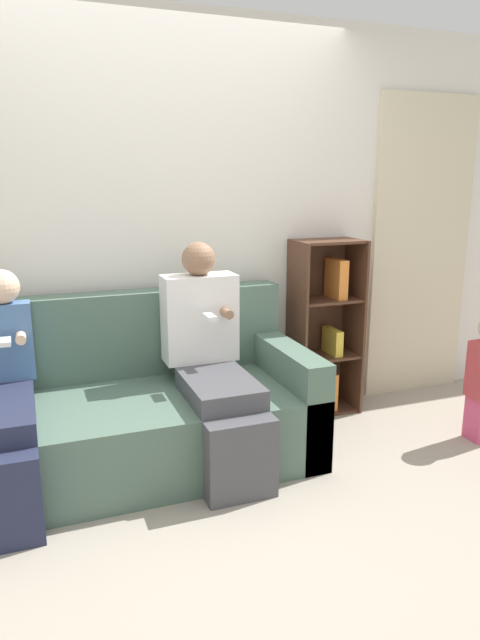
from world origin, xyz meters
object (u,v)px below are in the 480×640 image
at_px(child_seated, 9,392).
at_px(adult_seated, 212,356).
at_px(couch, 123,414).
at_px(bookshelf, 324,332).

bearing_deg(child_seated, adult_seated, 1.80).
distance_m(adult_seated, child_seated, 1.06).
distance_m(couch, child_seated, 0.64).
xyz_separation_m(adult_seated, bookshelf, (0.94, 0.43, -0.07)).
bearing_deg(couch, adult_seated, -12.76).
relative_size(adult_seated, child_seated, 1.09).
height_order(couch, bookshelf, bookshelf).
distance_m(child_seated, bookshelf, 2.05).
height_order(child_seated, bookshelf, bookshelf).
xyz_separation_m(couch, adult_seated, (0.49, -0.11, 0.32)).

